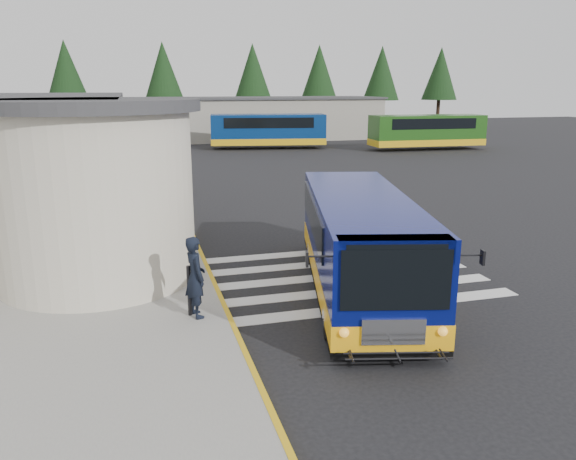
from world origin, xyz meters
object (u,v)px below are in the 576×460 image
object	(u,v)px
transit_bus	(360,248)
far_bus_a	(268,129)
pedestrian_a	(195,277)
bollard	(189,291)
pedestrian_b	(81,269)
far_bus_b	(427,130)

from	to	relation	value
transit_bus	far_bus_a	bearing A→B (deg)	94.11
pedestrian_a	far_bus_a	distance (m)	37.12
bollard	far_bus_a	size ratio (longest dim) A/B	0.12
pedestrian_a	far_bus_a	world-z (taller)	far_bus_a
transit_bus	far_bus_a	world-z (taller)	far_bus_a
far_bus_a	pedestrian_b	bearing A→B (deg)	168.70
pedestrian_a	transit_bus	bearing A→B (deg)	-92.86
pedestrian_a	pedestrian_b	distance (m)	3.15
pedestrian_b	far_bus_a	world-z (taller)	far_bus_a
far_bus_a	far_bus_b	distance (m)	13.58
bollard	far_bus_b	distance (m)	38.87
far_bus_a	transit_bus	bearing A→B (deg)	179.80
transit_bus	bollard	distance (m)	4.54
far_bus_a	far_bus_b	world-z (taller)	far_bus_a
far_bus_a	pedestrian_a	bearing A→B (deg)	173.41
transit_bus	bollard	size ratio (longest dim) A/B	7.91
far_bus_a	far_bus_b	bearing A→B (deg)	-99.58
pedestrian_a	pedestrian_b	world-z (taller)	pedestrian_a
far_bus_a	far_bus_b	size ratio (longest dim) A/B	1.03
pedestrian_b	bollard	size ratio (longest dim) A/B	1.33
pedestrian_a	far_bus_b	bearing A→B (deg)	-49.67
pedestrian_a	far_bus_a	xyz separation A→B (m)	(10.33, 35.66, 0.55)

